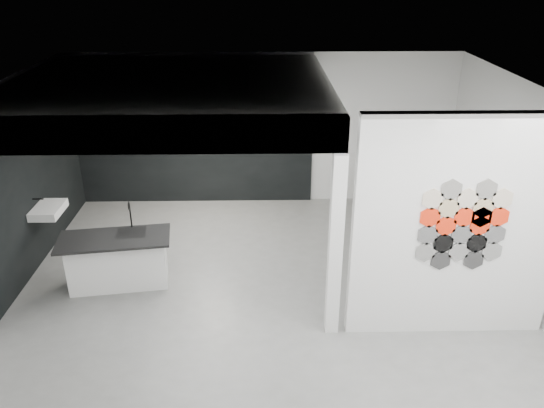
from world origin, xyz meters
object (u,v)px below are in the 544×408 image
Objects in this scene: stockpot at (142,133)px; glass_bowl at (272,133)px; wall_basin at (48,210)px; utensil_cup at (166,135)px; bottle_dark at (173,132)px; kettle at (264,132)px; kitchen_island at (118,260)px; partition_panel at (457,230)px; glass_vase at (272,133)px.

stockpot is 1.26× the size of glass_bowl.
utensil_cup is at bearing 54.79° from wall_basin.
bottle_dark is at bearing 0.00° from stockpot.
kettle is 1.13× the size of bottle_dark.
kettle is 0.15m from glass_bowl.
utensil_cup reaches higher than kitchen_island.
kitchen_island is 10.04× the size of glass_bowl.
stockpot is 2.36m from glass_bowl.
partition_panel is 14.23× the size of kettle.
partition_panel reaches higher than glass_bowl.
bottle_dark is (0.43, 2.80, 1.00)m from kitchen_island.
kettle is 2.21× the size of utensil_cup.
kettle is 1.25× the size of glass_bowl.
kitchen_island is (1.16, -0.73, -0.44)m from wall_basin.
glass_bowl is at bearing 43.56° from kitchen_island.
glass_vase is 0.83× the size of bottle_dark.
bottle_dark is (1.59, 2.07, 0.56)m from wall_basin.
utensil_cup reaches higher than wall_basin.
wall_basin is 2.37m from stockpot.
stockpot is 2.22m from kettle.
bottle_dark is (-1.65, 0.00, 0.00)m from kettle.
kettle is (2.22, 0.00, 0.00)m from stockpot.
wall_basin is at bearing -125.21° from utensil_cup.
wall_basin is (-5.46, 1.80, -0.55)m from partition_panel.
wall_basin is at bearing 139.82° from kitchen_island.
partition_panel is 5.47m from bottle_dark.
glass_vase is at bearing -13.36° from kettle.
partition_panel is 4.55m from kitchen_island.
wall_basin is 4.00m from glass_bowl.
utensil_cup is (-4.01, 3.87, -0.04)m from partition_panel.
partition_panel is 14.11× the size of stockpot.
wall_basin is at bearing -148.65° from glass_bowl.
wall_basin is 3.80× the size of glass_bowl.
partition_panel reaches higher than utensil_cup.
glass_bowl is (0.14, 0.00, -0.03)m from kettle.
partition_panel is 31.40× the size of utensil_cup.
utensil_cup is (-0.13, 0.00, -0.04)m from bottle_dark.
utensil_cup is at bearing 0.00° from stockpot.
wall_basin is 2.67m from bottle_dark.
bottle_dark reaches higher than stockpot.
utensil_cup is (1.46, 2.07, 0.51)m from wall_basin.
utensil_cup is (0.43, 0.00, -0.04)m from stockpot.
partition_panel reaches higher than bottle_dark.
kettle is 1.36× the size of glass_vase.
bottle_dark is at bearing 52.37° from wall_basin.
stockpot is at bearing 84.86° from kitchen_island.
kettle is at bearing 0.00° from utensil_cup.
glass_bowl is at bearing 118.23° from partition_panel.
glass_vase reaches higher than wall_basin.
kitchen_island is 3.00m from bottle_dark.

